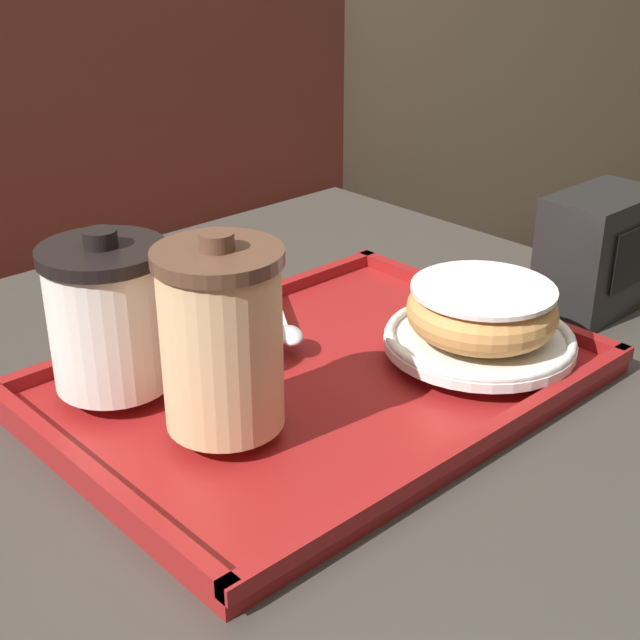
{
  "coord_description": "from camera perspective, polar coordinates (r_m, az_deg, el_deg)",
  "views": [
    {
      "loc": [
        -0.44,
        -0.47,
        1.1
      ],
      "look_at": [
        -0.01,
        -0.0,
        0.8
      ],
      "focal_mm": 50.0,
      "sensor_mm": 36.0,
      "label": 1
    }
  ],
  "objects": [
    {
      "name": "cafe_table",
      "position": [
        0.85,
        0.4,
        -15.36
      ],
      "size": [
        0.79,
        0.81,
        0.73
      ],
      "color": "#38332D",
      "rests_on": "ground_plane"
    },
    {
      "name": "plate_with_chocolate_donut",
      "position": [
        0.76,
        10.16,
        -1.21
      ],
      "size": [
        0.16,
        0.16,
        0.01
      ],
      "color": "white",
      "rests_on": "serving_tray"
    },
    {
      "name": "booth_bench",
      "position": [
        1.65,
        -17.5,
        -4.39
      ],
      "size": [
        1.69,
        0.44,
        1.0
      ],
      "color": "brown",
      "rests_on": "ground_plane"
    },
    {
      "name": "spoon",
      "position": [
        0.77,
        -2.32,
        -0.44
      ],
      "size": [
        0.09,
        0.13,
        0.01
      ],
      "rotation": [
        0.0,
        0.0,
        4.14
      ],
      "color": "silver",
      "rests_on": "serving_tray"
    },
    {
      "name": "coffee_cup_front",
      "position": [
        0.62,
        -6.31,
        -1.14
      ],
      "size": [
        0.09,
        0.09,
        0.14
      ],
      "color": "#E0B784",
      "rests_on": "serving_tray"
    },
    {
      "name": "serving_tray",
      "position": [
        0.73,
        -0.0,
        -4.04
      ],
      "size": [
        0.43,
        0.31,
        0.02
      ],
      "color": "maroon",
      "rests_on": "cafe_table"
    },
    {
      "name": "donut_chocolate_glazed",
      "position": [
        0.74,
        10.32,
        0.69
      ],
      "size": [
        0.12,
        0.12,
        0.04
      ],
      "color": "tan",
      "rests_on": "plate_with_chocolate_donut"
    },
    {
      "name": "napkin_dispenser",
      "position": [
        0.89,
        17.4,
        4.15
      ],
      "size": [
        0.12,
        0.07,
        0.12
      ],
      "color": "black",
      "rests_on": "cafe_table"
    },
    {
      "name": "coffee_cup_rear",
      "position": [
        0.69,
        -13.38,
        0.32
      ],
      "size": [
        0.1,
        0.1,
        0.12
      ],
      "color": "white",
      "rests_on": "serving_tray"
    }
  ]
}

